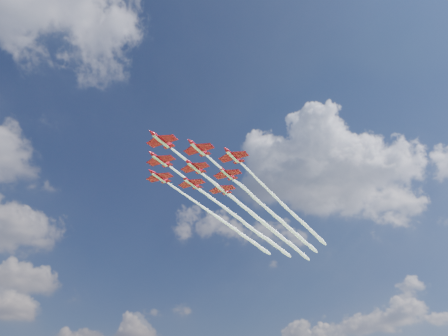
# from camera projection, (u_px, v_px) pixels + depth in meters

# --- Properties ---
(jet_lead) EXTENTS (90.68, 45.24, 2.96)m
(jet_lead) POSITION_uv_depth(u_px,v_px,m) (228.00, 194.00, 175.40)
(jet_lead) COLOR #B70A1C
(jet_row2_port) EXTENTS (90.68, 45.24, 2.96)m
(jet_row2_port) POSITION_uv_depth(u_px,v_px,m) (257.00, 200.00, 179.75)
(jet_row2_port) COLOR #B70A1C
(jet_row2_starb) EXTENTS (90.68, 45.24, 2.96)m
(jet_row2_starb) POSITION_uv_depth(u_px,v_px,m) (224.00, 207.00, 186.32)
(jet_row2_starb) COLOR #B70A1C
(jet_row3_port) EXTENTS (90.68, 45.24, 2.96)m
(jet_row3_port) POSITION_uv_depth(u_px,v_px,m) (283.00, 205.00, 184.10)
(jet_row3_port) COLOR #B70A1C
(jet_row3_centre) EXTENTS (90.68, 45.24, 2.96)m
(jet_row3_centre) POSITION_uv_depth(u_px,v_px,m) (250.00, 212.00, 190.67)
(jet_row3_centre) COLOR #B70A1C
(jet_row3_starb) EXTENTS (90.68, 45.24, 2.96)m
(jet_row3_starb) POSITION_uv_depth(u_px,v_px,m) (219.00, 218.00, 197.25)
(jet_row3_starb) COLOR #B70A1C
(jet_row4_port) EXTENTS (90.68, 45.24, 2.96)m
(jet_row4_port) POSITION_uv_depth(u_px,v_px,m) (276.00, 216.00, 195.03)
(jet_row4_port) COLOR #B70A1C
(jet_row4_starb) EXTENTS (90.68, 45.24, 2.96)m
(jet_row4_starb) POSITION_uv_depth(u_px,v_px,m) (244.00, 223.00, 201.60)
(jet_row4_starb) COLOR #B70A1C
(jet_tail) EXTENTS (90.68, 45.24, 2.96)m
(jet_tail) POSITION_uv_depth(u_px,v_px,m) (269.00, 227.00, 205.95)
(jet_tail) COLOR #B70A1C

